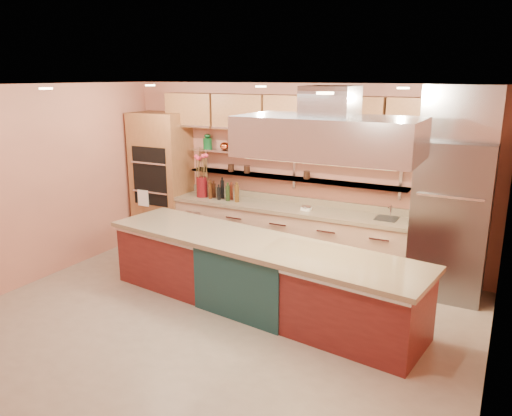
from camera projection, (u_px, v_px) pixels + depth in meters
The scene contains 21 objects.
floor at pixel (216, 322), 6.09m from camera, with size 6.00×5.00×0.02m, color gray.
ceiling at pixel (210, 86), 5.37m from camera, with size 6.00×5.00×0.02m, color black.
wall_back at pixel (298, 174), 7.87m from camera, with size 6.00×0.04×2.80m, color #C5785D.
wall_front at pixel (27, 292), 3.59m from camera, with size 6.00×0.04×2.80m, color #C5785D.
wall_left at pixel (34, 185), 7.07m from camera, with size 0.04×5.00×2.80m, color #C5785D.
wall_right at pixel (502, 252), 4.39m from camera, with size 0.04×5.00×2.80m, color #C5785D.
oven_stack at pixel (162, 179), 8.76m from camera, with size 0.95×0.64×2.30m, color #9C6338.
refrigerator at pixel (451, 220), 6.60m from camera, with size 0.95×0.72×2.10m, color slate.
back_counter at pixel (286, 235), 7.88m from camera, with size 3.84×0.64×0.93m, color tan.
wall_shelf_lower at pixel (292, 178), 7.79m from camera, with size 3.60×0.26×0.03m, color silver.
wall_shelf_upper at pixel (292, 156), 7.70m from camera, with size 3.60×0.26×0.03m, color silver.
upper_cabinets at pixel (295, 114), 7.47m from camera, with size 4.60×0.36×0.55m, color #9C6338.
range_hood at pixel (329, 137), 5.51m from camera, with size 2.00×1.00×0.45m, color silver.
ceiling_downlights at pixel (220, 88), 5.55m from camera, with size 4.00×2.80×0.02m, color #FFE5A5.
island at pixel (257, 274), 6.37m from camera, with size 4.26×0.93×0.89m, color maroon.
flower_vase at pixel (202, 187), 8.36m from camera, with size 0.19×0.19×0.33m, color #5E0E12.
oil_bottle_cluster at pixel (220, 191), 8.21m from camera, with size 0.80×0.23×0.26m, color black.
kitchen_scale at pixel (306, 208), 7.55m from camera, with size 0.14×0.11×0.08m, color white.
bar_faucet at pixel (391, 212), 7.06m from camera, with size 0.03×0.03×0.20m, color white.
copper_kettle at pixel (225, 146), 8.23m from camera, with size 0.16×0.16×0.13m, color #C6552D.
green_canister at pixel (266, 148), 7.88m from camera, with size 0.15×0.15×0.18m, color #0E421B.
Camera 1 is at (3.00, -4.67, 2.91)m, focal length 35.00 mm.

